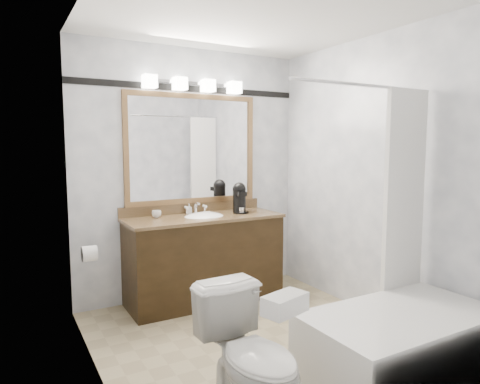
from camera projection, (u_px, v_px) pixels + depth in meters
name	position (u px, v px, depth m)	size (l,w,h in m)	color
room	(259.00, 183.00, 3.24)	(2.42, 2.62, 2.52)	tan
vanity	(204.00, 257.00, 4.21)	(1.53, 0.58, 0.97)	black
mirror	(192.00, 149.00, 4.32)	(1.40, 0.04, 1.10)	olive
vanity_light_bar	(194.00, 84.00, 4.21)	(1.02, 0.14, 0.12)	silver
accent_stripe	(191.00, 89.00, 4.27)	(2.40, 0.01, 0.06)	black
bathtub	(401.00, 335.00, 2.84)	(1.30, 0.75, 1.96)	white
tp_roll	(89.00, 254.00, 3.32)	(0.12, 0.12, 0.11)	white
toilet	(251.00, 358.00, 2.37)	(0.41, 0.72, 0.73)	white
tissue_box	(285.00, 304.00, 2.05)	(0.23, 0.12, 0.09)	white
coffee_maker	(240.00, 197.00, 4.38)	(0.16, 0.20, 0.31)	black
cup_left	(157.00, 214.00, 4.07)	(0.09, 0.09, 0.07)	white
soap_bottle_a	(189.00, 209.00, 4.31)	(0.05, 0.05, 0.10)	white
soap_bar	(207.00, 213.00, 4.31)	(0.07, 0.04, 0.02)	beige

